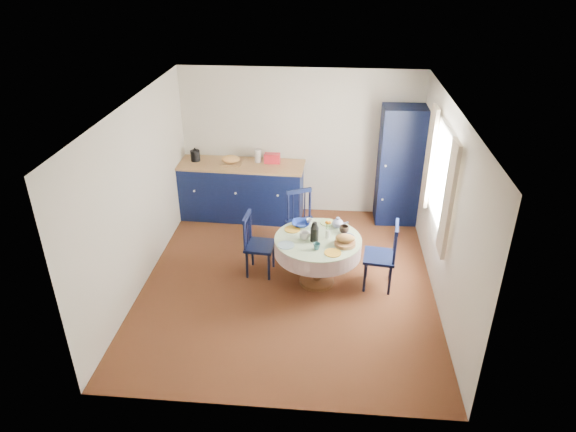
% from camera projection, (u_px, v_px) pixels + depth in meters
% --- Properties ---
extents(floor, '(4.50, 4.50, 0.00)m').
position_uv_depth(floor, '(288.00, 281.00, 7.24)').
color(floor, black).
rests_on(floor, ground).
extents(ceiling, '(4.50, 4.50, 0.00)m').
position_uv_depth(ceiling, '(288.00, 107.00, 6.07)').
color(ceiling, white).
rests_on(ceiling, wall_back).
extents(wall_back, '(4.00, 0.02, 2.50)m').
position_uv_depth(wall_back, '(300.00, 143.00, 8.63)').
color(wall_back, beige).
rests_on(wall_back, floor).
extents(wall_left, '(0.02, 4.50, 2.50)m').
position_uv_depth(wall_left, '(139.00, 196.00, 6.81)').
color(wall_left, beige).
rests_on(wall_left, floor).
extents(wall_right, '(0.02, 4.50, 2.50)m').
position_uv_depth(wall_right, '(445.00, 208.00, 6.50)').
color(wall_right, beige).
rests_on(wall_right, floor).
extents(window, '(0.10, 1.74, 1.45)m').
position_uv_depth(window, '(440.00, 178.00, 6.64)').
color(window, white).
rests_on(window, wall_right).
extents(kitchen_counter, '(2.21, 0.76, 1.22)m').
position_uv_depth(kitchen_counter, '(240.00, 190.00, 8.76)').
color(kitchen_counter, black).
rests_on(kitchen_counter, floor).
extents(pantry_cabinet, '(0.71, 0.52, 1.98)m').
position_uv_depth(pantry_cabinet, '(400.00, 166.00, 8.41)').
color(pantry_cabinet, black).
rests_on(pantry_cabinet, floor).
extents(dining_table, '(1.18, 1.18, 0.99)m').
position_uv_depth(dining_table, '(319.00, 246.00, 6.94)').
color(dining_table, '#5A3519').
rests_on(dining_table, floor).
extents(chair_left, '(0.43, 0.44, 0.92)m').
position_uv_depth(chair_left, '(257.00, 244.00, 7.23)').
color(chair_left, black).
rests_on(chair_left, floor).
extents(chair_far, '(0.57, 0.56, 0.98)m').
position_uv_depth(chair_far, '(302.00, 222.00, 7.74)').
color(chair_far, black).
rests_on(chair_far, floor).
extents(chair_right, '(0.47, 0.48, 0.98)m').
position_uv_depth(chair_right, '(383.00, 255.00, 6.91)').
color(chair_right, black).
rests_on(chair_right, floor).
extents(mug_a, '(0.13, 0.13, 0.11)m').
position_uv_depth(mug_a, '(304.00, 236.00, 6.85)').
color(mug_a, silver).
rests_on(mug_a, dining_table).
extents(mug_b, '(0.10, 0.10, 0.09)m').
position_uv_depth(mug_b, '(317.00, 246.00, 6.62)').
color(mug_b, '#2F5E66').
rests_on(mug_b, dining_table).
extents(mug_c, '(0.13, 0.13, 0.10)m').
position_uv_depth(mug_c, '(344.00, 229.00, 7.00)').
color(mug_c, black).
rests_on(mug_c, dining_table).
extents(mug_d, '(0.09, 0.09, 0.08)m').
position_uv_depth(mug_d, '(309.00, 222.00, 7.21)').
color(mug_d, silver).
rests_on(mug_d, dining_table).
extents(cobalt_bowl, '(0.25, 0.25, 0.06)m').
position_uv_depth(cobalt_bowl, '(301.00, 224.00, 7.18)').
color(cobalt_bowl, navy).
rests_on(cobalt_bowl, dining_table).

